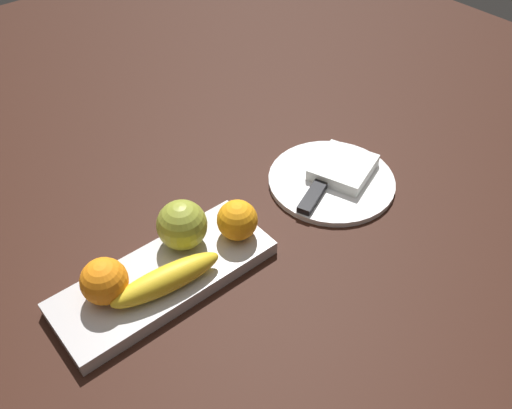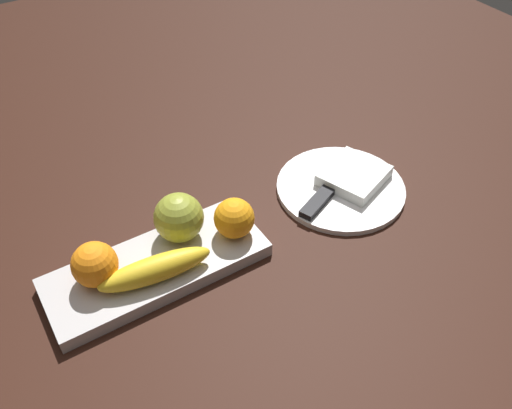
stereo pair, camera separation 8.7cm
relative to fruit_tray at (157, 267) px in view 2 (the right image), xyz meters
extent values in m
plane|color=black|center=(0.02, -0.04, -0.01)|extent=(2.40, 2.40, 0.00)
cube|color=#B9B5B5|center=(0.00, 0.00, 0.00)|extent=(0.34, 0.13, 0.02)
sphere|color=olive|center=(0.06, 0.03, 0.05)|extent=(0.08, 0.08, 0.08)
ellipsoid|color=yellow|center=(-0.01, -0.03, 0.03)|extent=(0.17, 0.06, 0.04)
sphere|color=orange|center=(-0.09, 0.01, 0.05)|extent=(0.07, 0.07, 0.07)
sphere|color=orange|center=(0.13, -0.01, 0.04)|extent=(0.06, 0.06, 0.06)
cylinder|color=white|center=(0.36, 0.00, -0.01)|extent=(0.23, 0.23, 0.01)
cube|color=white|center=(0.39, 0.00, 0.01)|extent=(0.14, 0.13, 0.02)
cube|color=silver|center=(0.35, 0.01, 0.00)|extent=(0.15, 0.08, 0.00)
cube|color=black|center=(0.30, -0.02, 0.00)|extent=(0.09, 0.06, 0.01)
camera|label=1|loc=(-0.23, -0.49, 0.64)|focal=38.06mm
camera|label=2|loc=(-0.16, -0.54, 0.64)|focal=38.06mm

